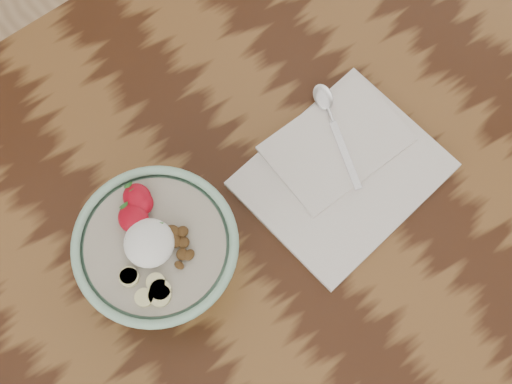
# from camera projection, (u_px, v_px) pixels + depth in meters

# --- Properties ---
(table) EXTENTS (1.60, 0.90, 0.75)m
(table) POSITION_uv_depth(u_px,v_px,m) (249.00, 224.00, 1.12)
(table) COLOR #351B0D
(table) RESTS_ON ground
(breakfast_bowl) EXTENTS (0.21, 0.21, 0.14)m
(breakfast_bowl) POSITION_uv_depth(u_px,v_px,m) (159.00, 252.00, 0.93)
(breakfast_bowl) COLOR #8DBEA1
(breakfast_bowl) RESTS_ON table
(napkin) EXTENTS (0.29, 0.25, 0.02)m
(napkin) POSITION_uv_depth(u_px,v_px,m) (342.00, 168.00, 1.04)
(napkin) COLOR white
(napkin) RESTS_ON table
(spoon) EXTENTS (0.08, 0.17, 0.01)m
(spoon) POSITION_uv_depth(u_px,v_px,m) (329.00, 111.00, 1.05)
(spoon) COLOR silver
(spoon) RESTS_ON napkin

